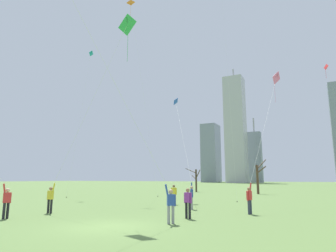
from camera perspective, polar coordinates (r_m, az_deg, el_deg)
name	(u,v)px	position (r m, az deg, el deg)	size (l,w,h in m)	color
ground_plane	(108,227)	(14.17, -11.54, -18.66)	(400.00, 400.00, 0.00)	#5B7A3D
kite_flyer_foreground_right_white	(119,101)	(13.40, -9.42, 4.83)	(5.24, 10.45, 18.46)	gray
kite_flyer_midfield_left_pink	(259,156)	(22.10, 17.26, -5.55)	(1.26, 13.63, 13.26)	#33384C
kite_flyer_midfield_center_blue	(189,180)	(22.37, 4.12, -10.46)	(5.33, 8.78, 10.77)	gray
kite_flyer_foreground_left_green	(69,157)	(19.79, -18.75, -5.71)	(5.52, 1.67, 12.96)	black
bystander_strolling_midfield	(188,201)	(16.54, 3.89, -14.43)	(0.50, 0.27, 1.62)	black
bystander_watching_nearby	(174,193)	(25.23, 1.14, -12.97)	(0.50, 0.27, 1.62)	#726656
distant_kite_drifting_left_orange	(133,16)	(41.69, -6.90, 20.48)	(3.74, 2.48, 25.85)	orange
distant_kite_drifting_right_teal	(89,68)	(42.11, -15.18, 10.82)	(1.27, 4.61, 19.77)	teal
distant_kite_low_near_trees_red	(330,80)	(39.31, 28.97, 7.77)	(2.58, 2.02, 15.57)	red
bare_tree_rightmost	(258,177)	(43.66, 17.12, -9.48)	(1.44, 2.10, 4.86)	#4C3828
bare_tree_right_of_center	(196,179)	(48.81, 5.43, -10.20)	(2.88, 1.73, 3.83)	#423326
skyline_mid_tower_left	(211,153)	(172.54, 8.33, -5.24)	(8.81, 11.55, 33.29)	gray
skyline_wide_slab	(236,129)	(152.50, 12.99, -0.54)	(9.65, 9.05, 58.79)	#B2B2B7
skyline_squat_block	(255,157)	(164.32, 16.60, -5.78)	(6.68, 5.18, 34.72)	gray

